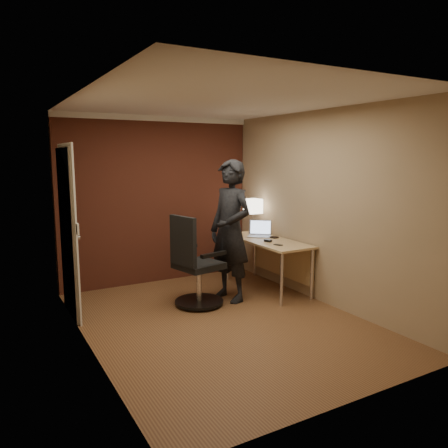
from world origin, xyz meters
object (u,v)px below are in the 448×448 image
(office_chair, at_px, (194,267))
(phone, at_px, (278,245))
(wallet, at_px, (274,237))
(person, at_px, (230,231))
(desk, at_px, (271,248))
(desk_lamp, at_px, (253,207))
(laptop, at_px, (260,232))
(mouse, at_px, (268,241))

(office_chair, bearing_deg, phone, -12.19)
(wallet, bearing_deg, person, -167.04)
(phone, height_order, wallet, wallet)
(desk, bearing_deg, office_chair, -173.35)
(desk, xyz_separation_m, phone, (-0.17, -0.40, 0.13))
(desk_lamp, distance_m, person, 1.06)
(laptop, relative_size, wallet, 3.81)
(desk_lamp, distance_m, laptop, 0.43)
(desk, height_order, wallet, wallet)
(desk, xyz_separation_m, office_chair, (-1.30, -0.15, -0.09))
(laptop, height_order, mouse, laptop)
(mouse, xyz_separation_m, office_chair, (-1.15, -0.02, -0.23))
(mouse, distance_m, person, 0.64)
(mouse, xyz_separation_m, wallet, (0.24, 0.19, -0.01))
(desk_lamp, height_order, office_chair, desk_lamp)
(person, bearing_deg, phone, 53.31)
(wallet, bearing_deg, mouse, -141.69)
(mouse, relative_size, person, 0.05)
(mouse, relative_size, phone, 0.87)
(office_chair, bearing_deg, desk, 6.65)
(desk, relative_size, desk_lamp, 2.80)
(desk, distance_m, office_chair, 1.31)
(mouse, distance_m, wallet, 0.31)
(desk_lamp, distance_m, wallet, 0.63)
(person, bearing_deg, office_chair, -101.09)
(desk_lamp, distance_m, office_chair, 1.63)
(desk, bearing_deg, wallet, 33.23)
(desk, height_order, laptop, laptop)
(phone, xyz_separation_m, office_chair, (-1.13, 0.24, -0.22))
(wallet, distance_m, person, 0.89)
(person, bearing_deg, wallet, 90.14)
(phone, bearing_deg, person, 135.60)
(mouse, relative_size, office_chair, 0.09)
(desk_lamp, relative_size, office_chair, 0.46)
(desk, relative_size, person, 0.80)
(desk, relative_size, wallet, 13.64)
(laptop, distance_m, phone, 0.71)
(desk_lamp, relative_size, mouse, 5.35)
(desk, distance_m, laptop, 0.35)
(desk_lamp, bearing_deg, phone, -102.27)
(desk, distance_m, desk_lamp, 0.76)
(laptop, bearing_deg, wallet, -68.39)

